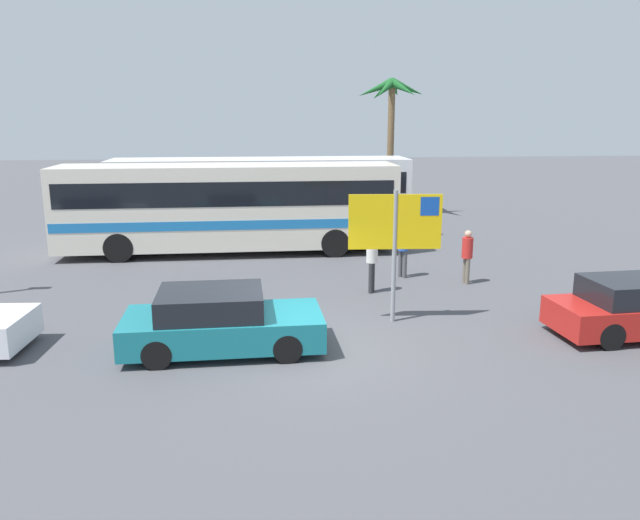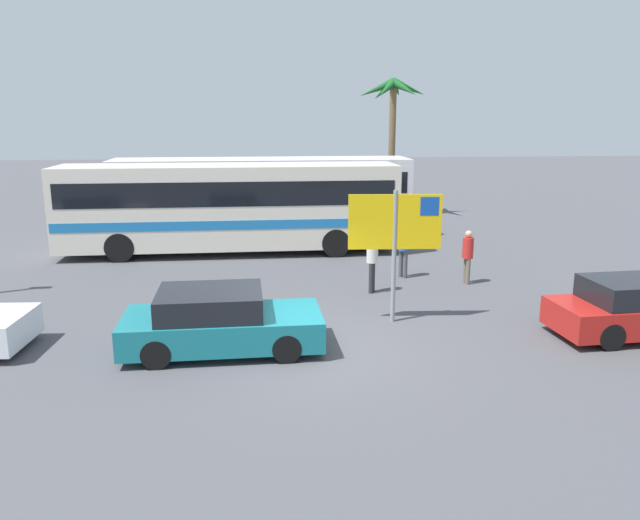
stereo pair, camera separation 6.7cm
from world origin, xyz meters
TOP-DOWN VIEW (x-y plane):
  - ground at (0.00, 0.00)m, footprint 120.00×120.00m
  - bus_front_coach at (-1.81, 10.01)m, footprint 11.96×2.49m
  - bus_rear_coach at (-0.60, 13.08)m, footprint 11.96×2.49m
  - ferry_sign at (2.40, 1.78)m, footprint 2.20×0.22m
  - car_teal at (-1.71, 0.31)m, footprint 4.20×1.96m
  - pedestrian_by_bus at (3.59, 5.86)m, footprint 0.32×0.32m
  - pedestrian_near_sign at (5.30, 4.96)m, footprint 0.32×0.32m
  - pedestrian_crossing_lot at (2.32, 4.32)m, footprint 0.32×0.32m
  - palm_tree_seaside at (5.70, 17.41)m, footprint 3.36×3.20m

SIDE VIEW (x-z plane):
  - ground at x=0.00m, z-range 0.00..0.00m
  - car_teal at x=-1.71m, z-range -0.03..1.30m
  - pedestrian_near_sign at x=5.30m, z-range 0.14..1.74m
  - pedestrian_by_bus at x=3.59m, z-range 0.16..1.91m
  - pedestrian_crossing_lot at x=2.32m, z-range 0.17..1.96m
  - bus_front_coach at x=-1.81m, z-range 0.20..3.37m
  - bus_rear_coach at x=-0.60m, z-range 0.20..3.37m
  - ferry_sign at x=2.40m, z-range 0.73..3.93m
  - palm_tree_seaside at x=5.70m, z-range 2.05..8.65m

